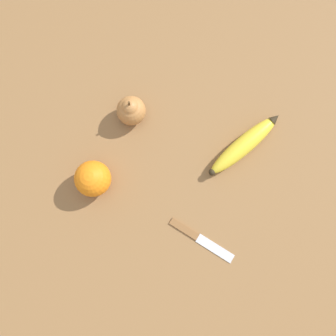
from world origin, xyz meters
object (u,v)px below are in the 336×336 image
Objects in this scene: paring_knife at (199,238)px; banana at (244,145)px; pear at (131,110)px; orange at (93,179)px.

banana is at bearing -174.80° from paring_knife.
pear is at bearing -120.02° from paring_knife.
orange is 0.95× the size of pear.
orange is (0.25, 0.29, 0.02)m from banana.
orange reaches higher than paring_knife.
pear is at bearing -81.48° from orange.
banana is 0.26m from paring_knife.
orange is 0.29m from paring_knife.
banana is 0.38m from orange.
paring_knife is (-0.04, 0.25, -0.02)m from banana.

